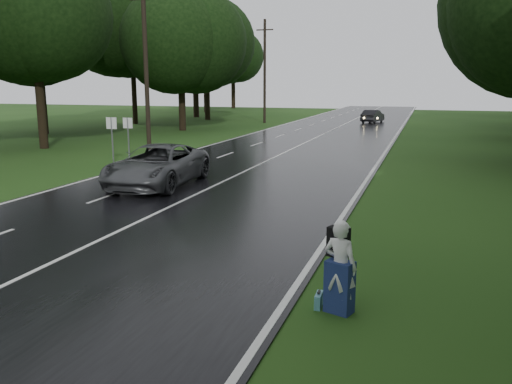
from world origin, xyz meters
TOP-DOWN VIEW (x-y plane):
  - ground at (0.00, 0.00)m, footprint 160.00×160.00m
  - road at (0.00, 20.00)m, footprint 12.00×140.00m
  - lane_center at (0.00, 20.00)m, footprint 0.12×140.00m
  - grey_car at (-2.28, 10.53)m, footprint 3.16×6.15m
  - far_car at (2.50, 49.07)m, footprint 2.21×4.31m
  - hitchhiker at (6.84, 0.73)m, footprint 0.75×0.72m
  - suitcase at (6.44, 0.80)m, footprint 0.13×0.39m
  - utility_pole_mid at (-8.50, 20.84)m, footprint 1.80×0.28m
  - utility_pole_far at (-8.50, 45.47)m, footprint 1.80×0.28m
  - road_sign_a at (-7.20, 14.84)m, footprint 0.59×0.10m
  - road_sign_b at (-7.20, 16.37)m, footprint 0.57×0.10m
  - tree_left_d at (-15.57, 19.65)m, footprint 9.99×9.99m
  - tree_left_e at (-12.85, 34.57)m, footprint 8.35×8.35m
  - tree_left_f at (-16.25, 48.09)m, footprint 9.31×9.31m

SIDE VIEW (x-z plane):
  - ground at x=0.00m, z-range 0.00..0.00m
  - utility_pole_mid at x=-8.50m, z-range -5.07..5.07m
  - utility_pole_far at x=-8.50m, z-range -5.32..5.32m
  - road_sign_a at x=-7.20m, z-range -1.23..1.23m
  - road_sign_b at x=-7.20m, z-range -1.18..1.18m
  - tree_left_d at x=-15.57m, z-range -7.81..7.81m
  - tree_left_e at x=-12.85m, z-range -6.52..6.52m
  - tree_left_f at x=-16.25m, z-range -7.28..7.28m
  - road at x=0.00m, z-range 0.00..0.04m
  - lane_center at x=0.00m, z-range 0.04..0.05m
  - suitcase at x=6.44m, z-range 0.00..0.27m
  - far_car at x=2.50m, z-range 0.04..1.39m
  - hitchhiker at x=6.84m, z-range -0.06..1.71m
  - grey_car at x=-2.28m, z-range 0.04..1.70m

